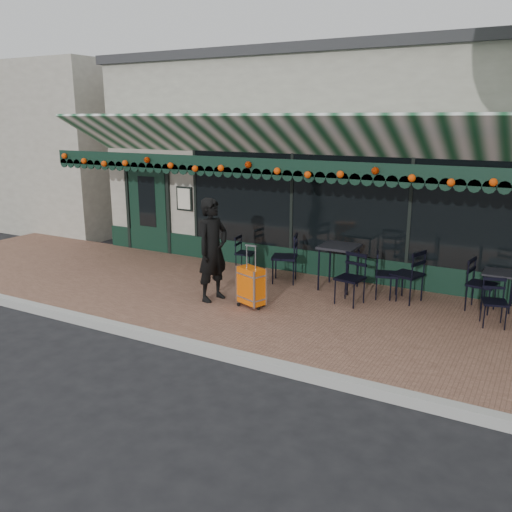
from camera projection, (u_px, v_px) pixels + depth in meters
The scene contains 16 objects.
ground at pixel (233, 358), 7.64m from camera, with size 80.00×80.00×0.00m, color black.
sidewalk at pixel (294, 310), 9.31m from camera, with size 18.00×4.00×0.15m, color brown.
curb at pixel (230, 356), 7.55m from camera, with size 18.00×0.16×0.15m, color #9E9E99.
restaurant_building at pixel (393, 159), 13.71m from camera, with size 12.00×9.60×4.50m.
neighbor_building_left at pixel (44, 142), 19.93m from camera, with size 12.00×8.00×4.80m, color #AEA999.
woman at pixel (213, 250), 9.44m from camera, with size 0.66×0.44×1.82m, color black.
suitcase at pixel (251, 286), 9.21m from camera, with size 0.53×0.41×1.07m.
cafe_table_a at pixel (499, 276), 9.08m from camera, with size 0.52×0.52×0.64m.
cafe_table_b at pixel (339, 250), 10.09m from camera, with size 0.68×0.68×0.84m.
chair_a_left at pixel (407, 275), 9.47m from camera, with size 0.47×0.47×0.95m, color black, non-canonical shape.
chair_a_right at pixel (482, 285), 9.01m from camera, with size 0.44×0.44×0.89m, color black, non-canonical shape.
chair_a_front at pixel (494, 303), 8.35m from camera, with size 0.38×0.38×0.75m, color black, non-canonical shape.
chair_b_left at pixel (285, 258), 10.57m from camera, with size 0.49×0.49×0.98m, color black, non-canonical shape.
chair_b_right at pixel (387, 275), 9.64m from camera, with size 0.43×0.43×0.86m, color black, non-canonical shape.
chair_b_front at pixel (350, 279), 9.33m from camera, with size 0.45×0.45×0.89m, color black, non-canonical shape.
chair_solo at pixel (246, 253), 11.36m from camera, with size 0.38×0.38×0.75m, color black, non-canonical shape.
Camera 1 is at (3.70, -6.00, 3.30)m, focal length 38.00 mm.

